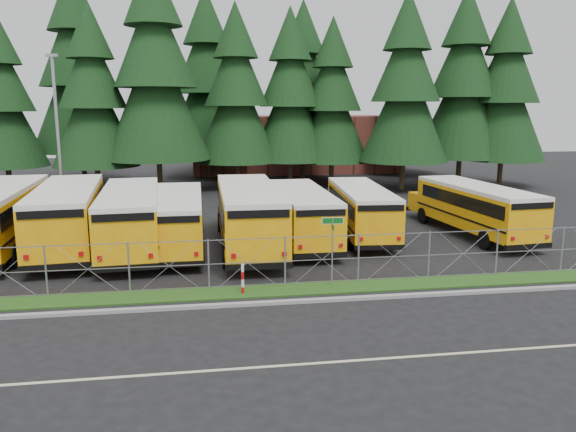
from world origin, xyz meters
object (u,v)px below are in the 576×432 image
(bus_3, at_px, (178,221))
(bus_4, at_px, (248,217))
(bus_east, at_px, (472,210))
(street_sign, at_px, (332,237))
(bus_0, at_px, (2,218))
(striped_bollard, at_px, (243,279))
(bus_2, at_px, (131,220))
(light_standard, at_px, (58,131))
(bus_6, at_px, (360,211))
(bus_1, at_px, (69,217))
(bus_5, at_px, (301,215))

(bus_3, distance_m, bus_4, 3.52)
(bus_east, distance_m, street_sign, 12.56)
(bus_0, height_order, striped_bollard, bus_0)
(bus_2, relative_size, light_standard, 1.15)
(bus_east, bearing_deg, bus_6, 167.60)
(bus_0, xyz_separation_m, street_sign, (14.75, -8.22, 0.44))
(bus_0, xyz_separation_m, bus_6, (18.34, 0.44, -0.23))
(bus_3, distance_m, striped_bollard, 8.10)
(bus_0, bearing_deg, bus_3, -9.63)
(bus_6, distance_m, light_standard, 19.27)
(bus_1, bearing_deg, light_standard, 99.16)
(bus_1, height_order, street_sign, bus_1)
(bus_0, height_order, bus_2, bus_0)
(bus_0, distance_m, bus_4, 12.11)
(bus_5, xyz_separation_m, light_standard, (-13.85, 8.37, 4.10))
(bus_1, bearing_deg, bus_east, -6.18)
(bus_1, bearing_deg, bus_6, -3.32)
(bus_5, bearing_deg, bus_east, 0.63)
(bus_0, relative_size, bus_6, 1.17)
(bus_4, xyz_separation_m, light_standard, (-10.98, 9.28, 3.92))
(bus_6, bearing_deg, bus_4, -159.50)
(bus_6, bearing_deg, bus_3, -167.29)
(bus_5, bearing_deg, bus_4, -162.34)
(bus_4, xyz_separation_m, bus_5, (2.87, 0.91, -0.19))
(light_standard, bearing_deg, bus_0, -97.64)
(bus_6, height_order, street_sign, street_sign)
(bus_1, bearing_deg, street_sign, -40.59)
(bus_2, distance_m, street_sign, 11.19)
(bus_4, relative_size, bus_east, 1.12)
(striped_bollard, bearing_deg, bus_east, 31.67)
(bus_1, relative_size, bus_east, 1.13)
(light_standard, bearing_deg, bus_2, -59.38)
(bus_0, xyz_separation_m, bus_5, (14.91, -0.45, -0.20))
(bus_6, distance_m, bus_east, 6.24)
(street_sign, relative_size, light_standard, 0.28)
(bus_3, xyz_separation_m, striped_bollard, (2.67, -7.61, -0.79))
(bus_6, bearing_deg, street_sign, -107.92)
(bus_6, bearing_deg, bus_1, -172.98)
(bus_2, bearing_deg, bus_6, 2.46)
(bus_5, distance_m, bus_east, 9.61)
(bus_2, relative_size, street_sign, 4.14)
(bus_3, relative_size, bus_4, 0.88)
(bus_6, bearing_deg, bus_0, -174.05)
(bus_2, height_order, striped_bollard, bus_2)
(bus_4, bearing_deg, bus_0, 173.81)
(bus_3, bearing_deg, street_sign, -49.75)
(bus_3, bearing_deg, bus_0, 173.31)
(bus_1, height_order, bus_6, bus_1)
(striped_bollard, bearing_deg, bus_3, 109.34)
(street_sign, bearing_deg, bus_0, 150.87)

